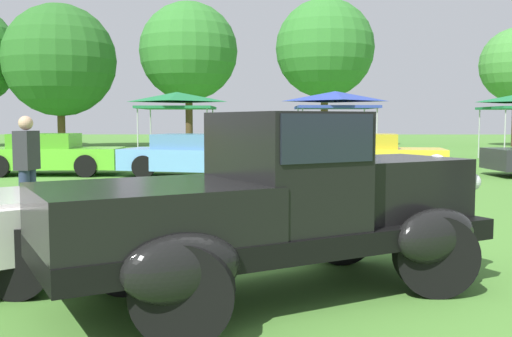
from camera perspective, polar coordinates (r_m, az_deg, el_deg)
The scene contains 11 objects.
ground_plane at distance 5.83m, azimuth 0.21°, elevation -11.53°, with size 120.00×120.00×0.00m, color #4C8433.
feature_pickup_truck at distance 5.47m, azimuth 2.02°, elevation -3.36°, with size 4.35×3.30×1.70m.
show_car_lime at distance 18.58m, azimuth -19.19°, elevation 1.26°, with size 4.13×1.83×1.22m.
show_car_skyblue at distance 17.05m, azimuth -6.03°, elevation 1.21°, with size 4.39×2.62×1.22m.
show_car_yellow at distance 17.59m, azimuth 10.66°, elevation 1.27°, with size 4.46×2.27×1.22m.
spectator_by_row at distance 9.84m, azimuth -21.11°, elevation 0.21°, with size 0.29×0.43×1.69m.
canopy_tent_left_field at distance 23.56m, azimuth -7.59°, elevation 6.59°, with size 2.87×2.87×2.71m.
canopy_tent_center_field at distance 22.92m, azimuth 7.63°, elevation 6.65°, with size 2.97×2.97×2.71m.
treeline_mid_left at distance 36.59m, azimuth -18.32°, elevation 9.82°, with size 6.44×6.44×8.27m.
treeline_center at distance 37.02m, azimuth -6.49°, elevation 11.09°, with size 5.96×5.96×8.75m.
treeline_mid_right at distance 36.58m, azimuth 6.63°, elevation 11.36°, with size 5.91×5.91×8.85m.
Camera 1 is at (0.03, -5.60, 1.63)m, focal length 41.70 mm.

